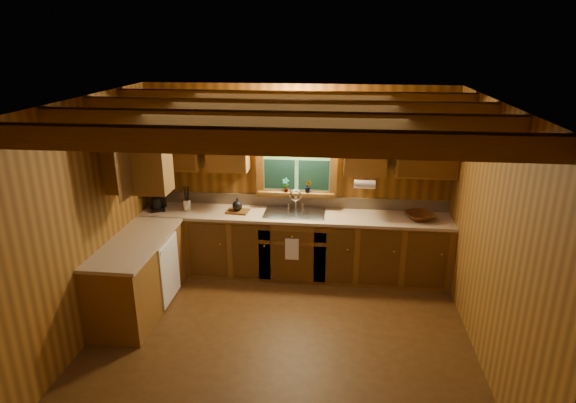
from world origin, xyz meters
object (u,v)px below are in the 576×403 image
(coffee_maker, at_px, (157,198))
(cutting_board, at_px, (238,211))
(sink, at_px, (295,217))
(wicker_basket, at_px, (420,216))

(coffee_maker, relative_size, cutting_board, 1.17)
(sink, relative_size, wicker_basket, 2.25)
(sink, distance_m, coffee_maker, 1.92)
(coffee_maker, xyz_separation_m, cutting_board, (1.13, -0.01, -0.15))
(cutting_board, xyz_separation_m, wicker_basket, (2.44, 0.00, 0.03))
(sink, bearing_deg, coffee_maker, -179.08)
(wicker_basket, bearing_deg, sink, 178.78)
(coffee_maker, xyz_separation_m, wicker_basket, (3.57, -0.00, -0.12))
(cutting_board, bearing_deg, wicker_basket, 5.33)
(cutting_board, relative_size, wicker_basket, 0.80)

